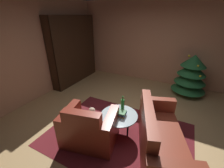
{
  "coord_description": "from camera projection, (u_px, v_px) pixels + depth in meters",
  "views": [
    {
      "loc": [
        0.9,
        -2.54,
        2.25
      ],
      "look_at": [
        -0.32,
        -0.12,
        0.97
      ],
      "focal_mm": 23.58,
      "sensor_mm": 36.0,
      "label": 1
    }
  ],
  "objects": [
    {
      "name": "couch_red",
      "position": [
        159.0,
        138.0,
        2.55
      ],
      "size": [
        1.2,
        1.78,
        0.9
      ],
      "color": "maroon",
      "rests_on": "ground"
    },
    {
      "name": "bookshelf_unit",
      "position": [
        77.0,
        50.0,
        5.22
      ],
      "size": [
        0.33,
        2.04,
        2.25
      ],
      "color": "black",
      "rests_on": "ground"
    },
    {
      "name": "wall_left",
      "position": [
        31.0,
        51.0,
        3.94
      ],
      "size": [
        0.06,
        5.5,
        2.73
      ],
      "primitive_type": "cube",
      "color": "tan",
      "rests_on": "ground"
    },
    {
      "name": "bottle_on_table",
      "position": [
        123.0,
        104.0,
        3.04
      ],
      "size": [
        0.08,
        0.08,
        0.32
      ],
      "color": "#1E611E",
      "rests_on": "coffee_table"
    },
    {
      "name": "coffee_table",
      "position": [
        119.0,
        116.0,
        2.94
      ],
      "size": [
        0.74,
        0.74,
        0.45
      ],
      "color": "black",
      "rests_on": "ground"
    },
    {
      "name": "area_rug",
      "position": [
        118.0,
        134.0,
        3.04
      ],
      "size": [
        2.82,
        2.07,
        0.01
      ],
      "primitive_type": "cube",
      "color": "maroon",
      "rests_on": "ground"
    },
    {
      "name": "decorated_tree",
      "position": [
        191.0,
        75.0,
        4.36
      ],
      "size": [
        0.97,
        0.97,
        1.24
      ],
      "color": "brown",
      "rests_on": "ground"
    },
    {
      "name": "book_stack_on_table",
      "position": [
        121.0,
        113.0,
        2.88
      ],
      "size": [
        0.22,
        0.19,
        0.09
      ],
      "color": "#D6BC54",
      "rests_on": "coffee_table"
    },
    {
      "name": "wall_back",
      "position": [
        158.0,
        43.0,
        4.99
      ],
      "size": [
        5.69,
        0.06,
        2.73
      ],
      "primitive_type": "cube",
      "color": "tan",
      "rests_on": "ground"
    },
    {
      "name": "ground_plane",
      "position": [
        127.0,
        123.0,
        3.38
      ],
      "size": [
        6.68,
        6.68,
        0.0
      ],
      "primitive_type": "plane",
      "color": "tan"
    },
    {
      "name": "armchair_red",
      "position": [
        89.0,
        129.0,
        2.77
      ],
      "size": [
        1.11,
        0.92,
        0.86
      ],
      "color": "maroon",
      "rests_on": "ground"
    }
  ]
}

